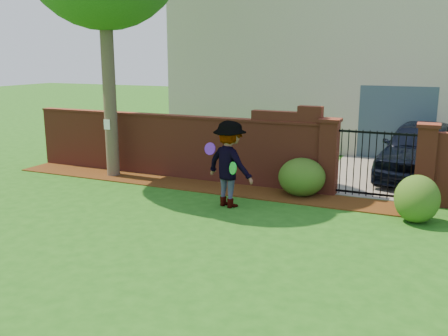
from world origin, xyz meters
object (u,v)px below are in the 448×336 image
at_px(car, 419,151).
at_px(man, 228,164).
at_px(frisbee_green, 233,168).
at_px(frisbee_purple, 210,149).

height_order(car, man, man).
height_order(car, frisbee_green, car).
bearing_deg(frisbee_purple, frisbee_green, -18.82).
relative_size(man, frisbee_purple, 6.98).
bearing_deg(frisbee_purple, man, 11.81).
height_order(man, frisbee_green, man).
height_order(car, frisbee_purple, car).
relative_size(car, frisbee_purple, 16.70).
relative_size(frisbee_purple, frisbee_green, 1.01).
distance_m(car, man, 5.87).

